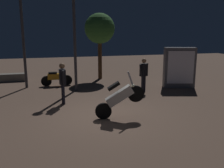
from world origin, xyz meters
TOP-DOWN VIEW (x-y plane):
  - ground_plane at (0.00, 0.00)m, footprint 40.00×40.00m
  - motorcycle_white_foreground at (0.33, -0.39)m, footprint 1.65×0.46m
  - motorcycle_orange_parked_left at (-1.51, 5.40)m, footprint 1.66×0.31m
  - person_rider_beside at (-1.40, 1.85)m, footprint 0.26×0.67m
  - person_bystander_far at (2.51, 2.83)m, footprint 0.61×0.42m
  - streetlamp_near at (-3.07, 5.33)m, footprint 0.36×0.36m
  - streetlamp_far at (-0.61, 4.08)m, footprint 0.36×0.36m
  - tree_left_bg at (1.20, 6.76)m, footprint 1.82×1.82m
  - kiosk_billboard at (4.72, 3.35)m, footprint 1.67×0.90m

SIDE VIEW (x-z plane):
  - ground_plane at x=0.00m, z-range 0.00..0.00m
  - motorcycle_orange_parked_left at x=-1.51m, z-range -0.12..0.99m
  - motorcycle_white_foreground at x=0.33m, z-range -0.07..1.56m
  - person_bystander_far at x=2.51m, z-range 0.16..1.81m
  - person_rider_beside at x=-1.40m, z-range 0.16..1.85m
  - kiosk_billboard at x=4.72m, z-range 0.00..2.10m
  - tree_left_bg at x=1.20m, z-range 1.04..5.02m
  - streetlamp_far at x=-0.61m, z-range 0.67..5.45m
  - streetlamp_near at x=-3.07m, z-range 0.68..5.78m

